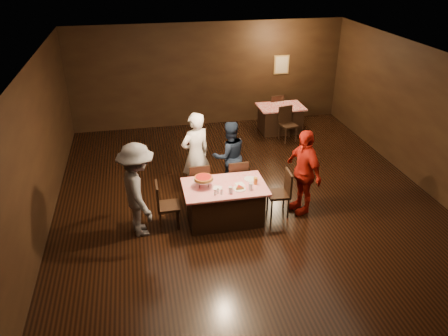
{
  "coord_description": "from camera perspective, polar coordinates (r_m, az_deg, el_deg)",
  "views": [
    {
      "loc": [
        -2.09,
        -7.4,
        4.91
      ],
      "look_at": [
        -0.56,
        0.04,
        1.0
      ],
      "focal_mm": 35.0,
      "sensor_mm": 36.0,
      "label": 1
    }
  ],
  "objects": [
    {
      "name": "chair_far_left",
      "position": [
        9.12,
        -3.34,
        -1.92
      ],
      "size": [
        0.43,
        0.43,
        0.95
      ],
      "primitive_type": "cube",
      "rotation": [
        0.0,
        0.0,
        3.16
      ],
      "color": "black",
      "rests_on": "ground"
    },
    {
      "name": "back_table",
      "position": [
        12.86,
        7.34,
        6.41
      ],
      "size": [
        1.3,
        0.9,
        0.77
      ],
      "primitive_type": "cube",
      "color": "red",
      "rests_on": "ground"
    },
    {
      "name": "napkin_left",
      "position": [
        8.32,
        -0.86,
        -2.6
      ],
      "size": [
        0.21,
        0.21,
        0.01
      ],
      "primitive_type": "cube",
      "rotation": [
        0.0,
        0.0,
        -0.35
      ],
      "color": "white",
      "rests_on": "main_table"
    },
    {
      "name": "chair_back_near",
      "position": [
        12.22,
        8.39,
        5.65
      ],
      "size": [
        0.5,
        0.5,
        0.95
      ],
      "primitive_type": "cube",
      "rotation": [
        0.0,
        0.0,
        0.22
      ],
      "color": "black",
      "rests_on": "ground"
    },
    {
      "name": "diner_navy_hoodie",
      "position": [
        9.51,
        0.7,
        1.59
      ],
      "size": [
        0.86,
        0.72,
        1.59
      ],
      "primitive_type": "imported",
      "rotation": [
        0.0,
        0.0,
        3.3
      ],
      "color": "#152033",
      "rests_on": "ground"
    },
    {
      "name": "condiments",
      "position": [
        8.1,
        -0.76,
        -3.14
      ],
      "size": [
        0.17,
        0.1,
        0.09
      ],
      "color": "silver",
      "rests_on": "main_table"
    },
    {
      "name": "pizza_stand",
      "position": [
        8.28,
        -2.7,
        -1.36
      ],
      "size": [
        0.38,
        0.38,
        0.22
      ],
      "color": "black",
      "rests_on": "main_table"
    },
    {
      "name": "chair_end_left",
      "position": [
        8.42,
        -7.3,
        -4.82
      ],
      "size": [
        0.42,
        0.42,
        0.95
      ],
      "primitive_type": "cube",
      "rotation": [
        0.0,
        0.0,
        1.57
      ],
      "color": "black",
      "rests_on": "ground"
    },
    {
      "name": "diner_white_jacket",
      "position": [
        9.26,
        -3.72,
        1.76
      ],
      "size": [
        0.81,
        0.69,
        1.88
      ],
      "primitive_type": "imported",
      "rotation": [
        0.0,
        0.0,
        3.57
      ],
      "color": "white",
      "rests_on": "ground"
    },
    {
      "name": "glass_front_right",
      "position": [
        8.24,
        3.5,
        -2.45
      ],
      "size": [
        0.08,
        0.08,
        0.14
      ],
      "primitive_type": "cylinder",
      "color": "silver",
      "rests_on": "main_table"
    },
    {
      "name": "chair_end_right",
      "position": [
        8.8,
        7.12,
        -3.29
      ],
      "size": [
        0.44,
        0.44,
        0.95
      ],
      "primitive_type": "cube",
      "rotation": [
        0.0,
        0.0,
        -1.63
      ],
      "color": "black",
      "rests_on": "ground"
    },
    {
      "name": "glass_front_left",
      "position": [
        8.11,
        0.86,
        -2.91
      ],
      "size": [
        0.08,
        0.08,
        0.14
      ],
      "primitive_type": "cylinder",
      "color": "silver",
      "rests_on": "main_table"
    },
    {
      "name": "chair_back_far",
      "position": [
        13.37,
        6.56,
        7.67
      ],
      "size": [
        0.47,
        0.47,
        0.95
      ],
      "primitive_type": "cube",
      "rotation": [
        0.0,
        0.0,
        3.27
      ],
      "color": "black",
      "rests_on": "ground"
    },
    {
      "name": "main_table",
      "position": [
        8.59,
        0.08,
        -4.58
      ],
      "size": [
        1.6,
        1.0,
        0.77
      ],
      "primitive_type": "cube",
      "color": "red",
      "rests_on": "ground"
    },
    {
      "name": "room",
      "position": [
        8.18,
        3.97,
        7.35
      ],
      "size": [
        10.0,
        10.04,
        3.02
      ],
      "color": "black",
      "rests_on": "ground"
    },
    {
      "name": "plate_with_slice",
      "position": [
        8.27,
        2.03,
        -2.62
      ],
      "size": [
        0.25,
        0.25,
        0.06
      ],
      "color": "white",
      "rests_on": "main_table"
    },
    {
      "name": "napkin_center",
      "position": [
        8.45,
        2.08,
        -2.13
      ],
      "size": [
        0.19,
        0.19,
        0.01
      ],
      "primitive_type": "cube",
      "rotation": [
        0.0,
        0.0,
        0.21
      ],
      "color": "white",
      "rests_on": "main_table"
    },
    {
      "name": "plate_empty",
      "position": [
        8.63,
        3.46,
        -1.45
      ],
      "size": [
        0.25,
        0.25,
        0.01
      ],
      "primitive_type": "cylinder",
      "color": "white",
      "rests_on": "main_table"
    },
    {
      "name": "diner_red_shirt",
      "position": [
        8.8,
        10.33,
        -0.46
      ],
      "size": [
        0.67,
        1.11,
        1.77
      ],
      "primitive_type": "imported",
      "rotation": [
        0.0,
        0.0,
        -1.32
      ],
      "color": "#AE1A0F",
      "rests_on": "ground"
    },
    {
      "name": "chair_far_right",
      "position": [
        9.25,
        1.57,
        -1.44
      ],
      "size": [
        0.44,
        0.44,
        0.95
      ],
      "primitive_type": "cube",
      "rotation": [
        0.0,
        0.0,
        3.19
      ],
      "color": "black",
      "rests_on": "ground"
    },
    {
      "name": "glass_amber",
      "position": [
        8.44,
        4.14,
        -1.69
      ],
      "size": [
        0.08,
        0.08,
        0.14
      ],
      "primitive_type": "cylinder",
      "color": "#BF7F26",
      "rests_on": "main_table"
    },
    {
      "name": "diner_grey_knit",
      "position": [
        8.11,
        -11.16,
        -2.87
      ],
      "size": [
        0.92,
        1.3,
        1.83
      ],
      "primitive_type": "imported",
      "rotation": [
        0.0,
        0.0,
        1.79
      ],
      "color": "#5B5B60",
      "rests_on": "ground"
    }
  ]
}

